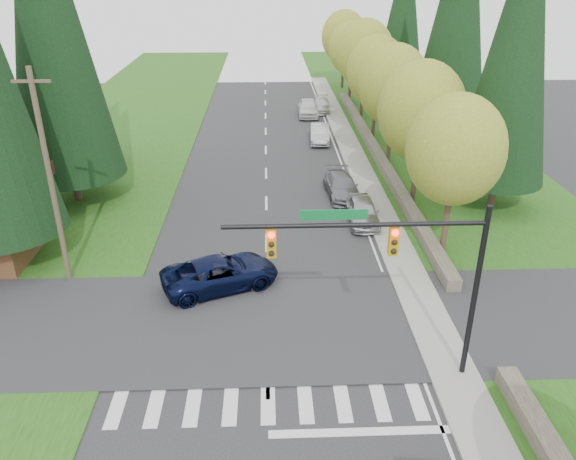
{
  "coord_description": "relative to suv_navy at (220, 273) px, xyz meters",
  "views": [
    {
      "loc": [
        0.12,
        -11.69,
        13.88
      ],
      "look_at": [
        1.0,
        11.25,
        2.8
      ],
      "focal_mm": 35.0,
      "sensor_mm": 36.0,
      "label": 1
    }
  ],
  "objects": [
    {
      "name": "cross_street",
      "position": [
        2.16,
        -3.0,
        -0.75
      ],
      "size": [
        120.0,
        8.0,
        0.1
      ],
      "primitive_type": "cube",
      "color": "#28282B",
      "rests_on": "ground"
    },
    {
      "name": "utility_pole",
      "position": [
        -7.34,
        1.0,
        4.39
      ],
      "size": [
        1.6,
        0.24,
        10.0
      ],
      "color": "#473828",
      "rests_on": "ground"
    },
    {
      "name": "stone_wall_north",
      "position": [
        10.76,
        19.0,
        -0.4
      ],
      "size": [
        0.7,
        40.0,
        0.7
      ],
      "primitive_type": "cube",
      "color": "#4C4438",
      "rests_on": "ground"
    },
    {
      "name": "decid_tree_1",
      "position": [
        11.46,
        10.0,
        5.05
      ],
      "size": [
        5.2,
        5.2,
        8.8
      ],
      "color": "#38281C",
      "rests_on": "ground"
    },
    {
      "name": "decid_tree_2",
      "position": [
        11.26,
        17.0,
        5.18
      ],
      "size": [
        5.0,
        5.0,
        8.82
      ],
      "color": "#38281C",
      "rests_on": "ground"
    },
    {
      "name": "conifer_e_b",
      "position": [
        17.16,
        23.0,
        10.04
      ],
      "size": [
        6.12,
        6.12,
        19.8
      ],
      "color": "#38281C",
      "rests_on": "ground"
    },
    {
      "name": "decid_tree_5",
      "position": [
        11.26,
        38.0,
        4.78
      ],
      "size": [
        4.8,
        4.8,
        8.3
      ],
      "color": "#38281C",
      "rests_on": "ground"
    },
    {
      "name": "parked_car_b",
      "position": [
        7.06,
        11.0,
        -0.07
      ],
      "size": [
        2.2,
        4.83,
        1.37
      ],
      "primitive_type": "imported",
      "rotation": [
        0.0,
        0.0,
        0.06
      ],
      "color": "slate",
      "rests_on": "ground"
    },
    {
      "name": "decid_tree_3",
      "position": [
        11.36,
        24.0,
        4.91
      ],
      "size": [
        5.0,
        5.0,
        8.55
      ],
      "color": "#38281C",
      "rests_on": "ground"
    },
    {
      "name": "conifer_w_c",
      "position": [
        -9.84,
        11.0,
        10.54
      ],
      "size": [
        6.46,
        6.46,
        20.8
      ],
      "color": "#38281C",
      "rests_on": "ground"
    },
    {
      "name": "grass_west",
      "position": [
        -10.84,
        9.0,
        -0.72
      ],
      "size": [
        14.0,
        110.0,
        0.06
      ],
      "primitive_type": "cube",
      "color": "#244713",
      "rests_on": "ground"
    },
    {
      "name": "traffic_signal",
      "position": [
        6.53,
        -6.5,
        4.23
      ],
      "size": [
        8.7,
        0.37,
        6.8
      ],
      "color": "black",
      "rests_on": "ground"
    },
    {
      "name": "suv_navy",
      "position": [
        0.0,
        0.0,
        0.0
      ],
      "size": [
        5.95,
        4.35,
        1.5
      ],
      "primitive_type": "imported",
      "rotation": [
        0.0,
        0.0,
        1.96
      ],
      "color": "black",
      "rests_on": "ground"
    },
    {
      "name": "decid_tree_0",
      "position": [
        11.36,
        3.0,
        4.85
      ],
      "size": [
        4.8,
        4.8,
        8.37
      ],
      "color": "#38281C",
      "rests_on": "ground"
    },
    {
      "name": "curb_east",
      "position": [
        8.21,
        11.0,
        -0.69
      ],
      "size": [
        0.2,
        80.0,
        0.13
      ],
      "primitive_type": "cube",
      "color": "gray",
      "rests_on": "ground"
    },
    {
      "name": "conifer_e_c",
      "position": [
        16.16,
        37.0,
        8.54
      ],
      "size": [
        5.1,
        5.1,
        16.8
      ],
      "color": "#38281C",
      "rests_on": "ground"
    },
    {
      "name": "grass_east",
      "position": [
        15.16,
        9.0,
        -0.72
      ],
      "size": [
        14.0,
        110.0,
        0.06
      ],
      "primitive_type": "cube",
      "color": "#244713",
      "rests_on": "ground"
    },
    {
      "name": "conifer_e_a",
      "position": [
        16.16,
        9.0,
        9.04
      ],
      "size": [
        5.44,
        5.44,
        17.8
      ],
      "color": "#38281C",
      "rests_on": "ground"
    },
    {
      "name": "parked_car_c",
      "position": [
        6.71,
        23.07,
        -0.04
      ],
      "size": [
        1.83,
        4.45,
        1.43
      ],
      "primitive_type": "imported",
      "rotation": [
        0.0,
        0.0,
        -0.07
      ],
      "color": "#B4B4B9",
      "rests_on": "ground"
    },
    {
      "name": "conifer_w_e",
      "position": [
        -11.84,
        17.0,
        9.54
      ],
      "size": [
        5.78,
        5.78,
        18.8
      ],
      "color": "#38281C",
      "rests_on": "ground"
    },
    {
      "name": "decid_tree_4",
      "position": [
        11.46,
        31.0,
        5.31
      ],
      "size": [
        5.4,
        5.4,
        9.18
      ],
      "color": "#38281C",
      "rests_on": "ground"
    },
    {
      "name": "parked_car_e",
      "position": [
        7.76,
        33.53,
        -0.11
      ],
      "size": [
        2.22,
        4.6,
        1.29
      ],
      "primitive_type": "imported",
      "rotation": [
        0.0,
        0.0,
        -0.09
      ],
      "color": "#BDBCC2",
      "rests_on": "ground"
    },
    {
      "name": "parked_car_a",
      "position": [
        7.76,
        6.92,
        -0.04
      ],
      "size": [
        1.76,
        4.23,
        1.43
      ],
      "primitive_type": "imported",
      "rotation": [
        0.0,
        0.0,
        -0.02
      ],
      "color": "#A7A8AC",
      "rests_on": "ground"
    },
    {
      "name": "decid_tree_6",
      "position": [
        11.36,
        45.0,
        5.11
      ],
      "size": [
        5.2,
        5.2,
        8.86
      ],
      "color": "#38281C",
      "rests_on": "ground"
    },
    {
      "name": "sidewalk_east",
      "position": [
        9.06,
        11.0,
        -0.69
      ],
      "size": [
        1.8,
        80.0,
        0.13
      ],
      "primitive_type": "cube",
      "color": "gray",
      "rests_on": "ground"
    },
    {
      "name": "parked_car_d",
      "position": [
        6.36,
        31.81,
        0.07
      ],
      "size": [
        2.09,
        4.87,
        1.64
      ],
      "primitive_type": "imported",
      "rotation": [
        0.0,
        0.0,
        -0.03
      ],
      "color": "silver",
      "rests_on": "ground"
    }
  ]
}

